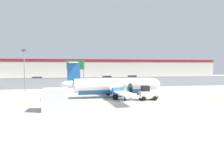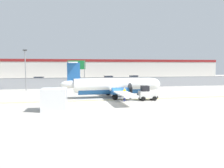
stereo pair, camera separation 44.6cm
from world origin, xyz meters
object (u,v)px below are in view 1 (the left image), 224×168
object	(u,v)px
cargo_container	(55,100)
apron_light_pole	(24,66)
traffic_cone_near_right	(62,100)
highway_sign	(76,67)
parked_car_2	(107,79)
ground_crew_worker	(125,94)
baggage_tug	(147,93)
parked_car_1	(74,80)
commuter_airplane	(115,86)
parked_car_3	(132,78)
traffic_cone_near_left	(155,93)
parked_car_0	(38,80)

from	to	relation	value
cargo_container	apron_light_pole	size ratio (longest dim) A/B	0.34
traffic_cone_near_right	apron_light_pole	world-z (taller)	apron_light_pole
traffic_cone_near_right	highway_sign	bearing A→B (deg)	82.99
traffic_cone_near_right	parked_car_2	size ratio (longest dim) A/B	0.15
ground_crew_worker	parked_car_2	world-z (taller)	same
baggage_tug	parked_car_1	world-z (taller)	baggage_tug
commuter_airplane	parked_car_3	xyz separation A→B (m)	(11.44, 30.26, -0.71)
parked_car_3	apron_light_pole	distance (m)	31.98
commuter_airplane	apron_light_pole	distance (m)	18.07
baggage_tug	parked_car_3	distance (m)	34.42
baggage_tug	apron_light_pole	distance (m)	22.93
apron_light_pole	cargo_container	bearing A→B (deg)	-71.64
baggage_tug	parked_car_2	size ratio (longest dim) A/B	0.54
parked_car_3	cargo_container	bearing A→B (deg)	61.11
cargo_container	baggage_tug	bearing A→B (deg)	24.20
commuter_airplane	traffic_cone_near_left	bearing A→B (deg)	7.60
traffic_cone_near_left	parked_car_2	xyz separation A→B (m)	(-2.29, 28.06, 0.58)
traffic_cone_near_right	parked_car_0	bearing A→B (deg)	102.46
commuter_airplane	parked_car_0	size ratio (longest dim) A/B	3.72
baggage_tug	apron_light_pole	xyz separation A→B (m)	(-17.52, 14.38, 3.45)
parked_car_3	highway_sign	distance (m)	22.29
traffic_cone_near_right	apron_light_pole	size ratio (longest dim) A/B	0.09
ground_crew_worker	parked_car_1	bearing A→B (deg)	141.92
commuter_airplane	baggage_tug	distance (m)	4.87
ground_crew_worker	traffic_cone_near_left	bearing A→B (deg)	78.99
commuter_airplane	parked_car_0	world-z (taller)	commuter_airplane
ground_crew_worker	highway_sign	bearing A→B (deg)	147.08
parked_car_1	parked_car_3	size ratio (longest dim) A/B	1.03
baggage_tug	parked_car_0	world-z (taller)	baggage_tug
parked_car_0	parked_car_2	world-z (taller)	same
cargo_container	traffic_cone_near_left	bearing A→B (deg)	34.53
parked_car_2	highway_sign	distance (m)	16.75
parked_car_1	highway_sign	bearing A→B (deg)	96.69
baggage_tug	highway_sign	bearing A→B (deg)	115.22
cargo_container	parked_car_0	xyz separation A→B (m)	(-6.16, 34.92, -0.21)
highway_sign	parked_car_2	bearing A→B (deg)	56.59
cargo_container	parked_car_3	distance (m)	42.54
baggage_tug	parked_car_2	world-z (taller)	baggage_tug
baggage_tug	traffic_cone_near_left	bearing A→B (deg)	57.47
apron_light_pole	highway_sign	world-z (taller)	apron_light_pole
parked_car_2	highway_sign	world-z (taller)	highway_sign
ground_crew_worker	parked_car_2	xyz separation A→B (m)	(3.64, 32.67, -0.06)
baggage_tug	parked_car_0	size ratio (longest dim) A/B	0.54
traffic_cone_near_left	parked_car_2	size ratio (longest dim) A/B	0.15
commuter_airplane	apron_light_pole	size ratio (longest dim) A/B	2.21
parked_car_1	highway_sign	size ratio (longest dim) A/B	0.79
ground_crew_worker	traffic_cone_near_right	size ratio (longest dim) A/B	2.66
ground_crew_worker	parked_car_0	size ratio (longest dim) A/B	0.39
parked_car_2	traffic_cone_near_left	bearing A→B (deg)	-89.53
commuter_airplane	cargo_container	xyz separation A→B (m)	(-7.71, -7.73, -0.50)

